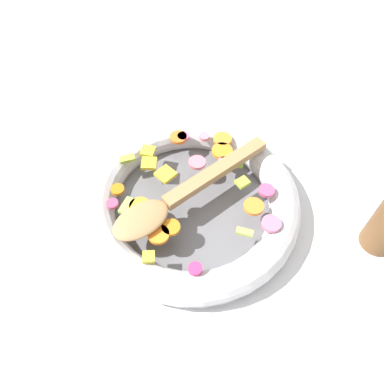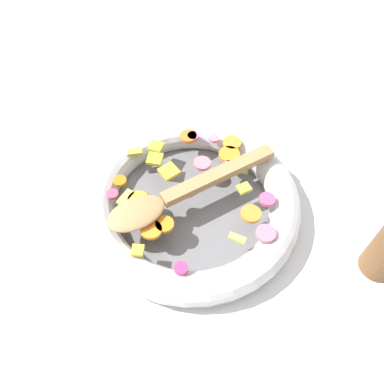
# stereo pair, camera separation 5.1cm
# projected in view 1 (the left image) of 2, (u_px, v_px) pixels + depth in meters

# --- Properties ---
(ground_plane) EXTENTS (4.00, 4.00, 0.00)m
(ground_plane) POSITION_uv_depth(u_px,v_px,m) (192.00, 210.00, 0.63)
(ground_plane) COLOR silver
(skillet) EXTENTS (0.35, 0.35, 0.05)m
(skillet) POSITION_uv_depth(u_px,v_px,m) (192.00, 202.00, 0.61)
(skillet) COLOR slate
(skillet) RESTS_ON ground_plane
(chopped_vegetables) EXTENTS (0.28, 0.28, 0.01)m
(chopped_vegetables) POSITION_uv_depth(u_px,v_px,m) (191.00, 183.00, 0.60)
(chopped_vegetables) COLOR orange
(chopped_vegetables) RESTS_ON skillet
(wooden_spoon) EXTENTS (0.19, 0.26, 0.01)m
(wooden_spoon) POSITION_uv_depth(u_px,v_px,m) (178.00, 196.00, 0.57)
(wooden_spoon) COLOR #A87F51
(wooden_spoon) RESTS_ON chopped_vegetables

